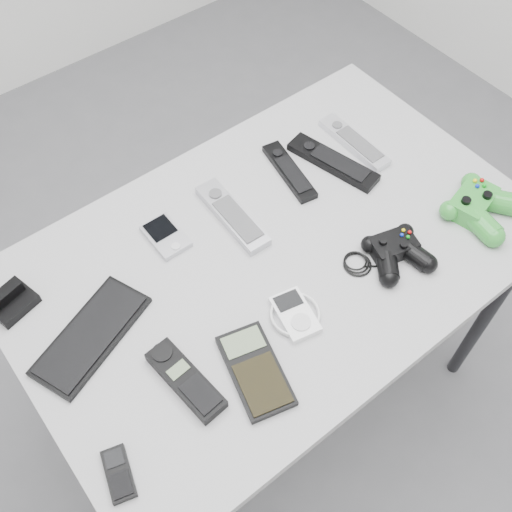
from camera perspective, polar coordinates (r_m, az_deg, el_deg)
floor at (r=1.88m, az=-1.33°, el=-13.05°), size 3.50×3.50×0.00m
desk at (r=1.30m, az=1.82°, el=-1.15°), size 1.09×0.70×0.73m
pda_keyboard at (r=1.18m, az=-15.42°, el=-7.27°), size 0.26×0.19×0.01m
dock_bracket at (r=1.25m, az=-22.42°, el=-3.81°), size 0.10×0.09×0.05m
pda at (r=1.27m, az=-8.60°, el=1.90°), size 0.07×0.10×0.02m
remote_silver_a at (r=1.29m, az=-2.29°, el=3.93°), size 0.06×0.22×0.02m
remote_black_a at (r=1.38m, az=3.19°, el=8.09°), size 0.08×0.19×0.02m
remote_black_b at (r=1.40m, az=7.34°, el=8.91°), size 0.11×0.23×0.02m
remote_silver_b at (r=1.46m, az=9.32°, el=10.69°), size 0.05×0.20×0.02m
mobile_phone at (r=1.07m, az=-12.96°, el=-19.55°), size 0.06×0.10×0.02m
cordless_handset at (r=1.10m, az=-6.72°, el=-11.62°), size 0.07×0.17×0.03m
calculator at (r=1.10m, az=-0.06°, el=-10.82°), size 0.13×0.19×0.02m
mp3_player at (r=1.16m, az=3.74°, el=-5.55°), size 0.12×0.12×0.02m
controller_black at (r=1.25m, az=13.24°, el=0.53°), size 0.25×0.19×0.04m
controller_green at (r=1.37m, az=20.52°, el=4.61°), size 0.19×0.20×0.05m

